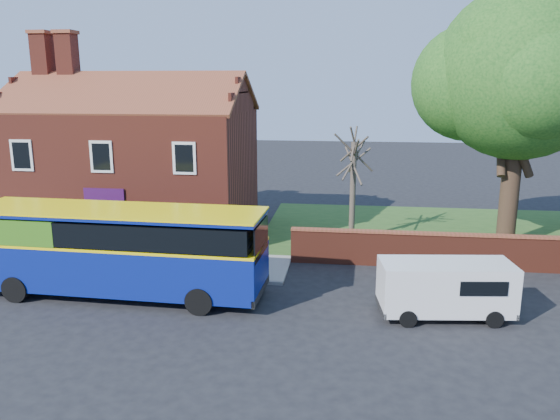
# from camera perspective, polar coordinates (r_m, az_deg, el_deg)

# --- Properties ---
(ground) EXTENTS (120.00, 120.00, 0.00)m
(ground) POSITION_cam_1_polar(r_m,az_deg,el_deg) (18.98, -7.35, -11.81)
(ground) COLOR black
(ground) RESTS_ON ground
(pavement) EXTENTS (18.00, 3.50, 0.12)m
(pavement) POSITION_cam_1_polar(r_m,az_deg,el_deg) (26.39, -19.05, -5.04)
(pavement) COLOR gray
(pavement) RESTS_ON ground
(kerb) EXTENTS (18.00, 0.15, 0.14)m
(kerb) POSITION_cam_1_polar(r_m,az_deg,el_deg) (24.92, -20.82, -6.23)
(kerb) COLOR slate
(kerb) RESTS_ON ground
(grass_strip) EXTENTS (26.00, 12.00, 0.04)m
(grass_strip) POSITION_cam_1_polar(r_m,az_deg,el_deg) (31.80, 22.56, -2.35)
(grass_strip) COLOR #426B28
(grass_strip) RESTS_ON ground
(shop_building) EXTENTS (12.30, 8.13, 10.50)m
(shop_building) POSITION_cam_1_polar(r_m,az_deg,el_deg) (30.74, -14.86, 4.19)
(shop_building) COLOR maroon
(shop_building) RESTS_ON ground
(boundary_wall) EXTENTS (22.00, 0.38, 1.60)m
(boundary_wall) POSITION_cam_1_polar(r_m,az_deg,el_deg) (26.08, 26.03, -4.16)
(boundary_wall) COLOR maroon
(boundary_wall) RESTS_ON ground
(bus) EXTENTS (11.22, 3.20, 3.39)m
(bus) POSITION_cam_1_polar(r_m,az_deg,el_deg) (21.72, -17.42, -3.65)
(bus) COLOR navy
(bus) RESTS_ON ground
(van_near) EXTENTS (4.68, 2.30, 1.98)m
(van_near) POSITION_cam_1_polar(r_m,az_deg,el_deg) (19.86, 16.95, -7.69)
(van_near) COLOR white
(van_near) RESTS_ON ground
(large_tree) EXTENTS (10.20, 8.07, 12.45)m
(large_tree) POSITION_cam_1_polar(r_m,az_deg,el_deg) (28.67, 23.91, 12.42)
(large_tree) COLOR black
(large_tree) RESTS_ON ground
(bare_tree) EXTENTS (2.09, 2.49, 5.58)m
(bare_tree) POSITION_cam_1_polar(r_m,az_deg,el_deg) (27.82, 7.62, 2.46)
(bare_tree) COLOR #4C4238
(bare_tree) RESTS_ON ground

